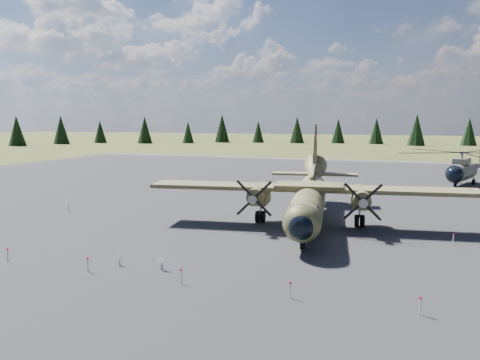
% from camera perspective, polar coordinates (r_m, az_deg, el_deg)
% --- Properties ---
extents(ground, '(500.00, 500.00, 0.00)m').
position_cam_1_polar(ground, '(38.60, -0.78, -5.77)').
color(ground, brown).
rests_on(ground, ground).
extents(apron, '(120.00, 120.00, 0.04)m').
position_cam_1_polar(apron, '(47.90, 3.39, -3.20)').
color(apron, '#59595E').
rests_on(apron, ground).
extents(transport_plane, '(26.80, 24.17, 8.82)m').
position_cam_1_polar(transport_plane, '(40.02, 8.49, -1.68)').
color(transport_plane, '#343C20').
rests_on(transport_plane, ground).
extents(helicopter_near, '(22.85, 22.85, 4.53)m').
position_cam_1_polar(helicopter_near, '(69.90, 25.50, 2.08)').
color(helicopter_near, gray).
rests_on(helicopter_near, ground).
extents(info_placard_left, '(0.43, 0.21, 0.65)m').
position_cam_1_polar(info_placard_left, '(29.61, -14.52, -9.23)').
color(info_placard_left, gray).
rests_on(info_placard_left, ground).
extents(info_placard_right, '(0.53, 0.28, 0.79)m').
position_cam_1_polar(info_placard_right, '(28.22, -9.58, -9.73)').
color(info_placard_right, gray).
rests_on(info_placard_right, ground).
extents(barrier_fence, '(33.12, 29.62, 0.85)m').
position_cam_1_polar(barrier_fence, '(38.57, -1.47, -5.01)').
color(barrier_fence, white).
rests_on(barrier_fence, ground).
extents(treeline, '(303.09, 296.63, 11.00)m').
position_cam_1_polar(treeline, '(35.43, -0.93, 1.05)').
color(treeline, black).
rests_on(treeline, ground).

